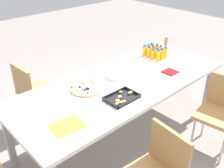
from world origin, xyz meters
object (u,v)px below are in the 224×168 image
(juice_bottle_5, at_px, (149,52))
(juice_bottle_9, at_px, (165,53))
(chair_far_left, at_px, (220,109))
(juice_bottle_8, at_px, (153,54))
(juice_bottle_0, at_px, (151,48))
(juice_bottle_2, at_px, (145,51))
(juice_bottle_4, at_px, (153,51))
(juice_bottle_7, at_px, (157,53))
(snack_tray, at_px, (122,98))
(napkin_stack, at_px, (170,72))
(plate_stack, at_px, (114,76))
(juice_bottle_1, at_px, (148,50))
(juice_bottle_11, at_px, (158,56))
(paper_folder, at_px, (67,126))
(chair_near_right, at_px, (33,90))
(party_table, at_px, (123,86))
(cardboard_tube, at_px, (166,44))
(juice_bottle_10, at_px, (162,54))
(juice_bottle_6, at_px, (161,51))
(juice_bottle_3, at_px, (157,49))

(juice_bottle_5, bearing_deg, juice_bottle_9, 133.75)
(juice_bottle_5, bearing_deg, chair_far_left, 86.52)
(juice_bottle_8, height_order, juice_bottle_9, juice_bottle_9)
(juice_bottle_0, relative_size, juice_bottle_2, 0.94)
(juice_bottle_4, bearing_deg, juice_bottle_2, -42.75)
(juice_bottle_7, xyz_separation_m, snack_tray, (1.02, 0.40, -0.05))
(juice_bottle_8, relative_size, napkin_stack, 0.88)
(chair_far_left, distance_m, plate_stack, 1.17)
(juice_bottle_1, xyz_separation_m, napkin_stack, (0.23, 0.52, -0.06))
(juice_bottle_11, relative_size, paper_folder, 0.58)
(plate_stack, bearing_deg, chair_near_right, -50.91)
(juice_bottle_2, bearing_deg, chair_far_left, 86.93)
(juice_bottle_7, height_order, plate_stack, juice_bottle_7)
(plate_stack, distance_m, napkin_stack, 0.65)
(party_table, distance_m, juice_bottle_11, 0.71)
(juice_bottle_8, distance_m, snack_tray, 1.04)
(chair_near_right, relative_size, juice_bottle_4, 5.50)
(juice_bottle_9, height_order, plate_stack, juice_bottle_9)
(juice_bottle_0, distance_m, juice_bottle_7, 0.16)
(plate_stack, bearing_deg, juice_bottle_1, -166.98)
(juice_bottle_2, distance_m, juice_bottle_7, 0.16)
(juice_bottle_9, bearing_deg, cardboard_tube, -143.66)
(juice_bottle_5, distance_m, juice_bottle_7, 0.10)
(chair_near_right, distance_m, napkin_stack, 1.60)
(party_table, distance_m, juice_bottle_10, 0.78)
(party_table, relative_size, juice_bottle_2, 16.69)
(juice_bottle_9, xyz_separation_m, paper_folder, (1.70, 0.32, -0.07))
(juice_bottle_2, relative_size, juice_bottle_9, 0.99)
(juice_bottle_6, bearing_deg, cardboard_tube, -161.13)
(plate_stack, relative_size, cardboard_tube, 0.90)
(juice_bottle_3, relative_size, juice_bottle_9, 1.00)
(napkin_stack, bearing_deg, juice_bottle_0, -119.62)
(juice_bottle_5, relative_size, juice_bottle_11, 0.99)
(juice_bottle_5, relative_size, cardboard_tube, 0.76)
(juice_bottle_10, xyz_separation_m, snack_tray, (1.02, 0.33, -0.06))
(party_table, xyz_separation_m, plate_stack, (0.01, -0.13, 0.07))
(snack_tray, xyz_separation_m, cardboard_tube, (-1.28, -0.47, 0.09))
(juice_bottle_3, bearing_deg, plate_stack, 7.01)
(juice_bottle_9, bearing_deg, paper_folder, 10.71)
(chair_near_right, height_order, juice_bottle_0, juice_bottle_0)
(juice_bottle_6, bearing_deg, juice_bottle_9, 91.56)
(juice_bottle_7, relative_size, juice_bottle_10, 0.92)
(juice_bottle_10, bearing_deg, juice_bottle_7, -90.93)
(juice_bottle_11, height_order, paper_folder, juice_bottle_11)
(juice_bottle_5, bearing_deg, chair_near_right, -25.80)
(juice_bottle_7, xyz_separation_m, juice_bottle_9, (-0.07, 0.07, 0.01))
(juice_bottle_7, xyz_separation_m, juice_bottle_11, (0.07, 0.07, 0.01))
(party_table, height_order, juice_bottle_5, juice_bottle_5)
(juice_bottle_4, height_order, juice_bottle_8, juice_bottle_4)
(party_table, height_order, juice_bottle_8, juice_bottle_8)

